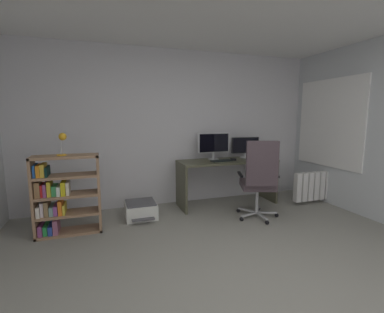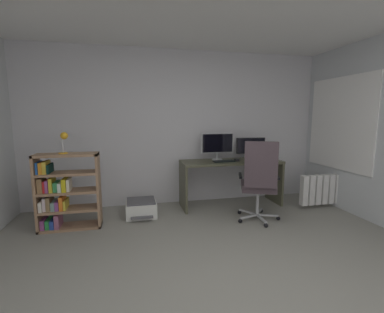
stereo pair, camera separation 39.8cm
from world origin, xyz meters
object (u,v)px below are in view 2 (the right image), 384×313
monitor_secondary (251,147)px  office_chair (259,179)px  desk (231,172)px  bookshelf (63,193)px  keyboard (224,161)px  monitor_main (217,144)px  printer (141,208)px  desk_lamp (64,139)px  computer_mouse (237,160)px  radiator (330,189)px

monitor_secondary → office_chair: bearing=-107.5°
desk → bookshelf: bookshelf is taller
keyboard → bookshelf: 2.38m
monitor_main → bookshelf: (-2.29, -0.53, -0.54)m
desk → bookshelf: size_ratio=1.64×
monitor_main → printer: size_ratio=1.09×
office_chair → desk_lamp: size_ratio=4.17×
monitor_secondary → office_chair: office_chair is taller
monitor_secondary → bookshelf: size_ratio=0.50×
desk → desk_lamp: 2.55m
computer_mouse → keyboard: bearing=-172.3°
computer_mouse → radiator: size_ratio=0.09×
monitor_main → radiator: 1.99m
monitor_secondary → office_chair: 1.03m
office_chair → printer: (-1.59, 0.62, -0.50)m
keyboard → office_chair: bearing=-73.2°
computer_mouse → desk: bearing=139.0°
desk → monitor_secondary: 0.58m
bookshelf → desk_lamp: bearing=-0.6°
office_chair → monitor_main: bearing=108.5°
desk_lamp → office_chair: bearing=-8.6°
desk → radiator: (1.57, -0.44, -0.27)m
desk → office_chair: (0.11, -0.79, 0.05)m
keyboard → office_chair: (0.26, -0.70, -0.15)m
printer → computer_mouse: bearing=3.9°
printer → radiator: radiator is taller
keyboard → radiator: (1.72, -0.35, -0.47)m
monitor_secondary → office_chair: size_ratio=0.44×
monitor_secondary → keyboard: (-0.56, -0.22, -0.20)m
printer → radiator: bearing=-5.0°
printer → office_chair: bearing=-21.3°
keyboard → desk_lamp: desk_lamp is taller
monitor_secondary → bookshelf: monitor_secondary is taller
desk_lamp → printer: (0.95, 0.24, -1.07)m
monitor_main → radiator: (1.77, -0.57, -0.72)m
desk → computer_mouse: (0.07, -0.07, 0.21)m
desk_lamp → radiator: 4.10m
desk → desk_lamp: (-2.43, -0.41, 0.62)m
keyboard → computer_mouse: computer_mouse is taller
monitor_main → keyboard: size_ratio=1.64×
computer_mouse → radiator: (1.50, -0.37, -0.47)m
keyboard → computer_mouse: size_ratio=3.40×
computer_mouse → radiator: computer_mouse is taller
monitor_secondary → keyboard: bearing=-158.4°
computer_mouse → bookshelf: (-2.57, -0.34, -0.29)m
office_chair → printer: size_ratio=2.27×
monitor_secondary → printer: (-1.88, -0.30, -0.85)m
radiator → monitor_main: bearing=162.2°
monitor_main → office_chair: bearing=-71.5°
monitor_main → monitor_secondary: (0.60, 0.00, -0.06)m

